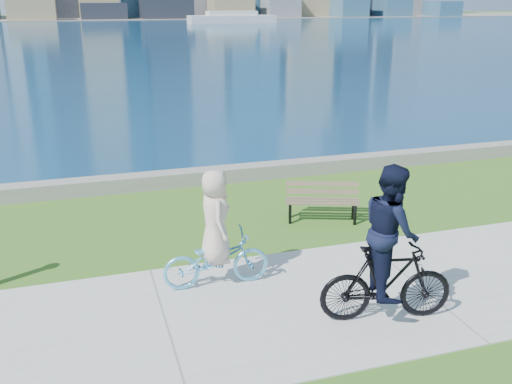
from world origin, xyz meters
TOP-DOWN VIEW (x-y plane):
  - ground at (0.00, 0.00)m, footprint 320.00×320.00m
  - concrete_path at (0.00, 0.00)m, footprint 80.00×3.50m
  - seawall at (0.00, 6.20)m, footprint 90.00×0.50m
  - bay_water at (0.00, 72.00)m, footprint 320.00×131.00m
  - far_shore at (0.00, 130.00)m, footprint 320.00×30.00m
  - ferry_far at (22.88, 96.54)m, footprint 15.54×4.44m
  - park_bench at (-0.31, 3.06)m, footprint 1.58×1.00m
  - cyclist_woman at (-3.05, 0.92)m, footprint 0.64×1.70m
  - cyclist_man at (-1.02, -0.77)m, footprint 0.91×1.95m

SIDE VIEW (x-z plane):
  - ground at x=0.00m, z-range 0.00..0.00m
  - bay_water at x=0.00m, z-range 0.00..0.01m
  - concrete_path at x=0.00m, z-range 0.00..0.02m
  - far_shore at x=0.00m, z-range 0.00..0.12m
  - seawall at x=0.00m, z-range 0.00..0.35m
  - park_bench at x=-0.31m, z-range 0.09..0.86m
  - cyclist_woman at x=-3.05m, z-range -0.23..1.67m
  - ferry_far at x=22.88m, z-range -0.18..1.93m
  - cyclist_man at x=-1.02m, z-range -0.16..2.12m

